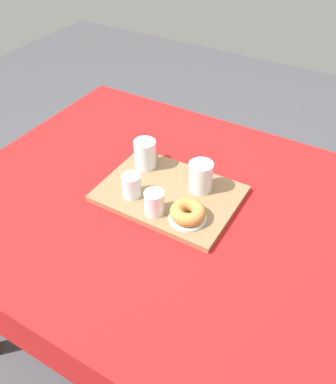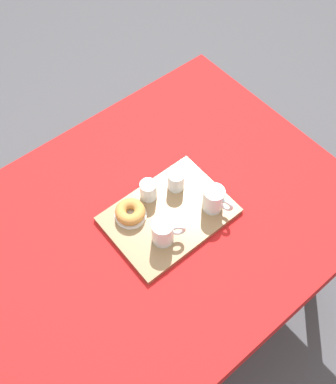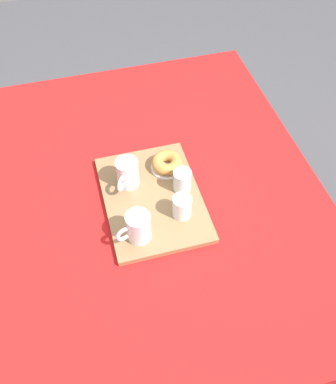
{
  "view_description": "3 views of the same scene",
  "coord_description": "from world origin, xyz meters",
  "px_view_note": "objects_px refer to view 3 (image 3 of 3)",
  "views": [
    {
      "loc": [
        -0.45,
        0.81,
        1.62
      ],
      "look_at": [
        0.01,
        0.02,
        0.83
      ],
      "focal_mm": 37.76,
      "sensor_mm": 36.0,
      "label": 1
    },
    {
      "loc": [
        -0.45,
        -0.62,
        2.11
      ],
      "look_at": [
        0.08,
        0.03,
        0.81
      ],
      "focal_mm": 40.67,
      "sensor_mm": 36.0,
      "label": 2
    },
    {
      "loc": [
        0.9,
        -0.21,
        1.89
      ],
      "look_at": [
        0.05,
        0.02,
        0.81
      ],
      "focal_mm": 40.75,
      "sensor_mm": 36.0,
      "label": 3
    }
  ],
  "objects_px": {
    "tea_mug_right": "(127,174)",
    "water_glass_far": "(182,207)",
    "water_glass_near": "(182,181)",
    "serving_tray": "(152,198)",
    "dining_table": "(159,206)",
    "tea_mug_left": "(138,228)",
    "sugar_donut_left": "(167,162)",
    "donut_plate_left": "(167,167)"
  },
  "relations": [
    {
      "from": "water_glass_near",
      "to": "water_glass_far",
      "type": "relative_size",
      "value": 1.0
    },
    {
      "from": "dining_table",
      "to": "donut_plate_left",
      "type": "bearing_deg",
      "value": 144.95
    },
    {
      "from": "tea_mug_right",
      "to": "tea_mug_left",
      "type": "bearing_deg",
      "value": -3.57
    },
    {
      "from": "dining_table",
      "to": "serving_tray",
      "type": "distance_m",
      "value": 0.11
    },
    {
      "from": "sugar_donut_left",
      "to": "water_glass_near",
      "type": "bearing_deg",
      "value": 13.67
    },
    {
      "from": "tea_mug_left",
      "to": "sugar_donut_left",
      "type": "relative_size",
      "value": 1.05
    },
    {
      "from": "donut_plate_left",
      "to": "sugar_donut_left",
      "type": "height_order",
      "value": "sugar_donut_left"
    },
    {
      "from": "serving_tray",
      "to": "water_glass_near",
      "type": "relative_size",
      "value": 5.69
    },
    {
      "from": "serving_tray",
      "to": "sugar_donut_left",
      "type": "height_order",
      "value": "sugar_donut_left"
    },
    {
      "from": "donut_plate_left",
      "to": "sugar_donut_left",
      "type": "bearing_deg",
      "value": 0.0
    },
    {
      "from": "tea_mug_left",
      "to": "sugar_donut_left",
      "type": "height_order",
      "value": "tea_mug_left"
    },
    {
      "from": "serving_tray",
      "to": "water_glass_far",
      "type": "distance_m",
      "value": 0.13
    },
    {
      "from": "dining_table",
      "to": "donut_plate_left",
      "type": "relative_size",
      "value": 12.54
    },
    {
      "from": "dining_table",
      "to": "tea_mug_left",
      "type": "height_order",
      "value": "tea_mug_left"
    },
    {
      "from": "tea_mug_right",
      "to": "water_glass_near",
      "type": "relative_size",
      "value": 1.37
    },
    {
      "from": "dining_table",
      "to": "water_glass_far",
      "type": "xyz_separation_m",
      "value": [
        0.13,
        0.04,
        0.15
      ]
    },
    {
      "from": "serving_tray",
      "to": "donut_plate_left",
      "type": "bearing_deg",
      "value": 144.01
    },
    {
      "from": "tea_mug_right",
      "to": "sugar_donut_left",
      "type": "xyz_separation_m",
      "value": [
        -0.03,
        0.14,
        -0.02
      ]
    },
    {
      "from": "dining_table",
      "to": "donut_plate_left",
      "type": "xyz_separation_m",
      "value": [
        -0.07,
        0.05,
        0.11
      ]
    },
    {
      "from": "tea_mug_right",
      "to": "donut_plate_left",
      "type": "relative_size",
      "value": 0.92
    },
    {
      "from": "water_glass_near",
      "to": "dining_table",
      "type": "bearing_deg",
      "value": -109.97
    },
    {
      "from": "tea_mug_right",
      "to": "sugar_donut_left",
      "type": "bearing_deg",
      "value": 102.72
    },
    {
      "from": "serving_tray",
      "to": "water_glass_near",
      "type": "distance_m",
      "value": 0.11
    },
    {
      "from": "tea_mug_right",
      "to": "donut_plate_left",
      "type": "distance_m",
      "value": 0.15
    },
    {
      "from": "serving_tray",
      "to": "donut_plate_left",
      "type": "height_order",
      "value": "donut_plate_left"
    },
    {
      "from": "water_glass_far",
      "to": "sugar_donut_left",
      "type": "distance_m",
      "value": 0.2
    },
    {
      "from": "serving_tray",
      "to": "donut_plate_left",
      "type": "relative_size",
      "value": 3.83
    },
    {
      "from": "dining_table",
      "to": "water_glass_far",
      "type": "distance_m",
      "value": 0.2
    },
    {
      "from": "serving_tray",
      "to": "water_glass_far",
      "type": "relative_size",
      "value": 5.69
    },
    {
      "from": "tea_mug_left",
      "to": "donut_plate_left",
      "type": "bearing_deg",
      "value": 147.79
    },
    {
      "from": "tea_mug_right",
      "to": "water_glass_near",
      "type": "height_order",
      "value": "tea_mug_right"
    },
    {
      "from": "dining_table",
      "to": "tea_mug_right",
      "type": "xyz_separation_m",
      "value": [
        -0.04,
        -0.09,
        0.16
      ]
    },
    {
      "from": "tea_mug_right",
      "to": "water_glass_far",
      "type": "height_order",
      "value": "tea_mug_right"
    },
    {
      "from": "tea_mug_left",
      "to": "water_glass_far",
      "type": "bearing_deg",
      "value": 107.11
    },
    {
      "from": "serving_tray",
      "to": "tea_mug_left",
      "type": "bearing_deg",
      "value": -28.99
    },
    {
      "from": "dining_table",
      "to": "tea_mug_left",
      "type": "relative_size",
      "value": 12.67
    },
    {
      "from": "water_glass_near",
      "to": "tea_mug_left",
      "type": "bearing_deg",
      "value": -50.63
    },
    {
      "from": "water_glass_far",
      "to": "donut_plate_left",
      "type": "bearing_deg",
      "value": 178.14
    },
    {
      "from": "tea_mug_right",
      "to": "water_glass_far",
      "type": "xyz_separation_m",
      "value": [
        0.17,
        0.14,
        -0.01
      ]
    },
    {
      "from": "water_glass_far",
      "to": "donut_plate_left",
      "type": "height_order",
      "value": "water_glass_far"
    },
    {
      "from": "donut_plate_left",
      "to": "tea_mug_right",
      "type": "bearing_deg",
      "value": -77.28
    },
    {
      "from": "dining_table",
      "to": "tea_mug_left",
      "type": "xyz_separation_m",
      "value": [
        0.18,
        -0.11,
        0.16
      ]
    }
  ]
}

